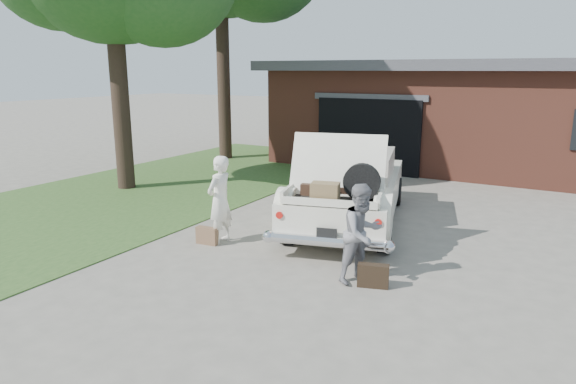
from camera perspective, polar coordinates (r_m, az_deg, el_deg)
The scene contains 8 objects.
ground at distance 8.14m, azimuth -2.13°, elevation -8.41°, with size 90.00×90.00×0.00m, color gray.
grass_strip at distance 13.71m, azimuth -15.10°, elevation 0.25°, with size 6.00×16.00×0.02m, color #2D4C1E.
house at distance 18.18m, azimuth 20.39°, elevation 8.33°, with size 12.80×7.80×3.30m.
sedan at distance 10.37m, azimuth 6.85°, elevation 0.49°, with size 3.11×5.26×1.96m.
woman_left at distance 9.15m, azimuth -7.60°, elevation -0.86°, with size 0.57×0.38×1.57m, color white.
woman_right at distance 7.49m, azimuth 8.24°, elevation -4.57°, with size 0.71×0.55×1.46m, color gray.
suitcase_left at distance 9.25m, azimuth -8.98°, elevation -4.82°, with size 0.40×0.13×0.31m, color brown.
suitcase_right at distance 7.50m, azimuth 9.44°, elevation -9.17°, with size 0.44×0.14×0.34m, color black.
Camera 1 is at (4.02, -6.40, 3.03)m, focal length 32.00 mm.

